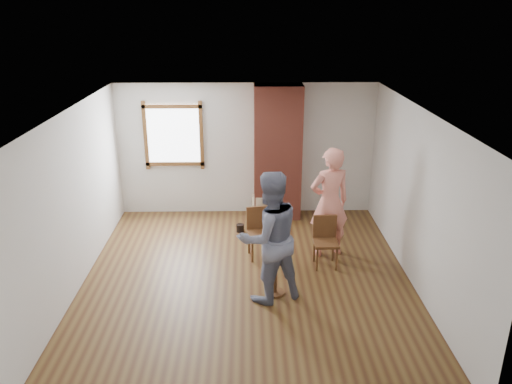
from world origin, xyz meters
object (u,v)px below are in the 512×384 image
(dining_chair_left, at_px, (259,229))
(person_pink, at_px, (329,203))
(man, at_px, (269,237))
(stoneware_crock, at_px, (261,206))
(side_table, at_px, (275,269))
(dining_chair_right, at_px, (325,238))

(dining_chair_left, relative_size, person_pink, 0.45)
(man, relative_size, person_pink, 1.03)
(dining_chair_left, relative_size, man, 0.44)
(man, height_order, person_pink, man)
(stoneware_crock, xyz_separation_m, side_table, (0.12, -2.77, 0.16))
(stoneware_crock, xyz_separation_m, dining_chair_right, (0.97, -1.89, 0.22))
(dining_chair_right, relative_size, side_table, 1.36)
(stoneware_crock, bearing_deg, dining_chair_right, -62.78)
(stoneware_crock, distance_m, man, 2.96)
(dining_chair_left, xyz_separation_m, man, (0.10, -1.31, 0.49))
(man, bearing_deg, person_pink, -151.94)
(dining_chair_right, relative_size, man, 0.43)
(stoneware_crock, relative_size, person_pink, 0.26)
(dining_chair_right, height_order, side_table, dining_chair_right)
(man, distance_m, person_pink, 1.70)
(dining_chair_left, distance_m, man, 1.40)
(stoneware_crock, distance_m, dining_chair_right, 2.14)
(stoneware_crock, height_order, side_table, side_table)
(side_table, distance_m, person_pink, 1.65)
(dining_chair_right, height_order, person_pink, person_pink)
(side_table, bearing_deg, stoneware_crock, 92.46)
(stoneware_crock, height_order, man, man)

